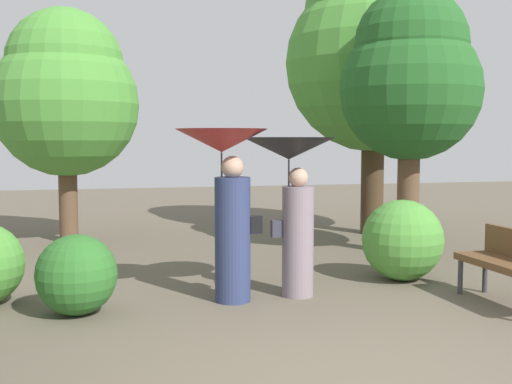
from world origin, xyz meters
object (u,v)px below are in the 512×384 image
tree_mid_right (411,76)px  person_right (292,183)px  tree_near_left (66,92)px  person_left (227,185)px  tree_near_right (374,49)px

tree_mid_right → person_right: bearing=-140.6°
tree_near_left → person_right: bearing=-59.9°
person_left → person_right: size_ratio=1.05×
tree_near_right → person_right: bearing=-124.4°
person_left → tree_near_left: bearing=30.3°
person_right → tree_near_left: tree_near_left is taller
person_right → tree_near_right: size_ratio=0.34×
tree_near_right → tree_near_left: bearing=176.3°
person_left → tree_mid_right: (3.40, 2.19, 1.51)m
person_left → tree_near_left: size_ratio=0.47×
person_right → tree_near_left: bearing=38.1°
person_right → tree_near_right: (3.01, 4.40, 2.26)m
person_left → tree_near_right: bearing=-32.4°
person_left → person_right: person_left is taller
person_right → tree_mid_right: (2.61, 2.14, 1.51)m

